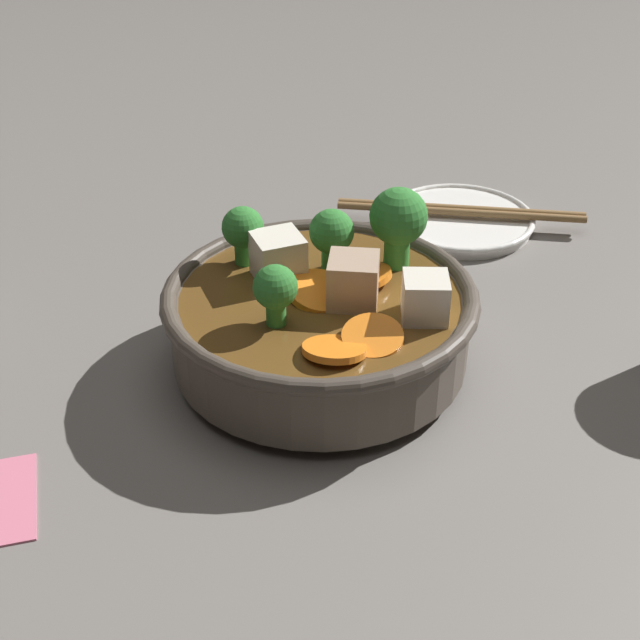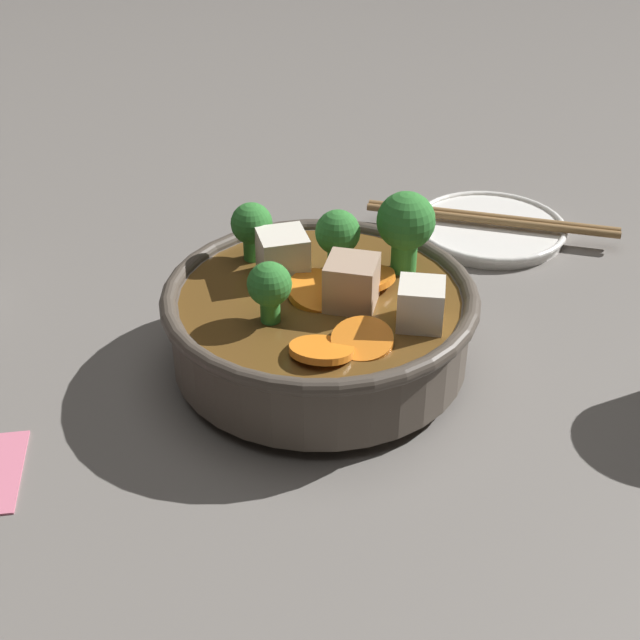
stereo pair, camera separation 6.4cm
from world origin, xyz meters
name	(u,v)px [view 2 (the right image)]	position (x,y,z in m)	size (l,w,h in m)	color
ground_plane	(320,366)	(0.00, 0.00, 0.00)	(3.00, 3.00, 0.00)	slate
stirfry_bowl	(322,315)	(0.00, 0.00, 0.04)	(0.23, 0.23, 0.12)	#51473D
side_saucer	(490,228)	(0.21, 0.15, 0.01)	(0.14, 0.14, 0.01)	white
chopsticks_pair	(491,219)	(0.21, 0.15, 0.02)	(0.21, 0.14, 0.01)	olive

